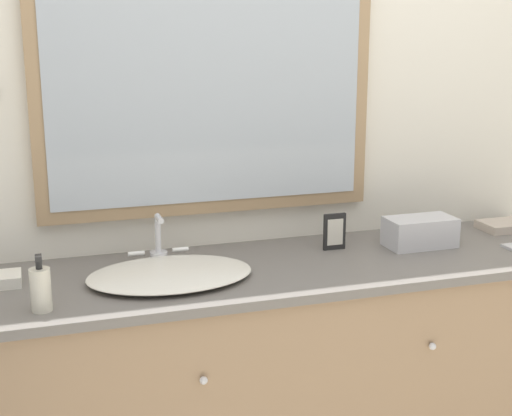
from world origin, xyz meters
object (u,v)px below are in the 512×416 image
at_px(sink_basin, 170,273).
at_px(picture_frame, 334,232).
at_px(soap_bottle, 41,289).
at_px(appliance_box, 420,232).

bearing_deg(sink_basin, picture_frame, 11.56).
bearing_deg(picture_frame, soap_bottle, -164.36).
xyz_separation_m(appliance_box, picture_frame, (-0.31, 0.06, 0.01)).
bearing_deg(appliance_box, picture_frame, 169.18).
distance_m(sink_basin, picture_frame, 0.63).
distance_m(sink_basin, soap_bottle, 0.42).
distance_m(appliance_box, picture_frame, 0.31).
xyz_separation_m(soap_bottle, picture_frame, (1.00, 0.28, 0.00)).
relative_size(sink_basin, appliance_box, 2.10).
distance_m(sink_basin, appliance_box, 0.93).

